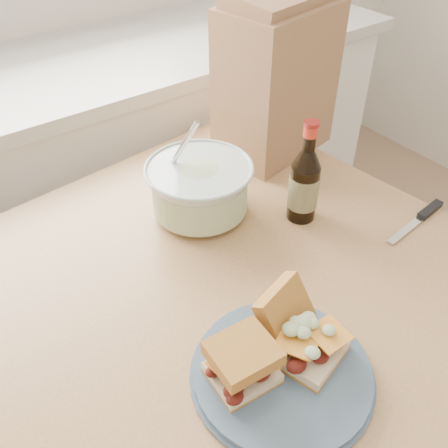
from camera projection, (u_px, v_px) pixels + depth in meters
cabinet_run at (60, 202)px, 1.73m from camera, size 2.50×0.64×0.94m
dining_table at (231, 314)px, 1.06m from camera, size 1.08×1.08×0.82m
plate at (282, 373)px, 0.80m from camera, size 0.29×0.29×0.02m
sandwich_left at (243, 362)px, 0.76m from camera, size 0.10×0.10×0.07m
sandwich_right at (301, 333)px, 0.81m from camera, size 0.13×0.17×0.09m
coleslaw_bowl at (200, 190)px, 1.09m from camera, size 0.24×0.24×0.23m
beer_bottle at (304, 184)px, 1.06m from camera, size 0.07×0.07×0.24m
knife at (424, 215)px, 1.11m from camera, size 0.20×0.04×0.01m
paper_bag at (276, 82)px, 1.23m from camera, size 0.31×0.23×0.37m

